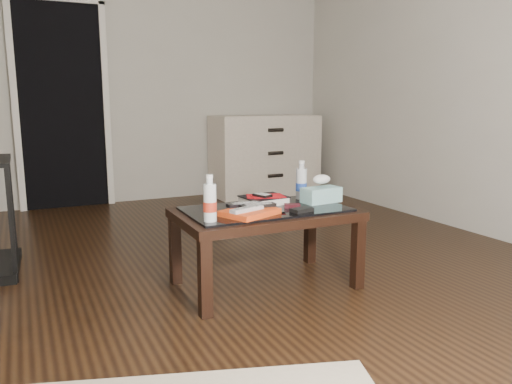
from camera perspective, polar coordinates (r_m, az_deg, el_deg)
ground at (r=3.14m, az=-9.13°, el=-9.50°), size 5.00×5.00×0.00m
doorway at (r=5.33m, az=-21.28°, el=9.28°), size 0.90×0.08×2.07m
coffee_table at (r=2.85m, az=1.08°, el=-3.12°), size 1.00×0.60×0.46m
dresser at (r=5.70m, az=1.03°, el=4.22°), size 1.21×0.54×0.90m
magazines at (r=2.66m, az=-0.71°, el=-2.33°), size 0.34×0.30×0.03m
remote_silver at (r=2.62m, az=-1.04°, el=-1.95°), size 0.21×0.11×0.02m
remote_black_front at (r=2.71m, az=0.23°, el=-1.54°), size 0.20×0.06×0.02m
remote_black_back at (r=2.74m, az=-1.32°, el=-1.40°), size 0.20×0.05×0.02m
textbook at (r=2.95m, az=0.88°, el=-0.91°), size 0.27×0.22×0.05m
dvd_mailers at (r=2.93m, az=0.81°, el=-0.46°), size 0.23×0.19×0.01m
ipod at (r=2.90m, az=0.73°, el=-0.35°), size 0.09×0.12×0.02m
flip_phone at (r=2.85m, az=4.17°, el=-1.58°), size 0.10×0.08×0.02m
wallet at (r=2.75m, az=5.26°, el=-2.05°), size 0.13×0.09×0.02m
water_bottle_left at (r=2.51m, az=-5.30°, el=-0.70°), size 0.07×0.07×0.24m
water_bottle_right at (r=3.09m, az=5.21°, el=1.40°), size 0.07×0.07×0.24m
tissue_box at (r=3.01m, az=7.46°, el=-0.33°), size 0.24×0.14×0.09m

